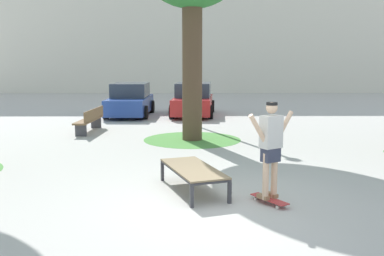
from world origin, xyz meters
name	(u,v)px	position (x,y,z in m)	size (l,w,h in m)	color
ground_plane	(225,204)	(0.00, 0.00, 0.00)	(120.00, 120.00, 0.00)	#B7B5AD
skate_box	(193,170)	(-0.55, 0.81, 0.41)	(1.33, 2.04, 0.46)	#38383D
skateboard	(269,199)	(0.78, 0.02, 0.08)	(0.60, 0.78, 0.09)	#B23333
skater	(271,143)	(0.77, 0.02, 1.07)	(0.89, 0.60, 1.69)	beige
grass_patch_mid_back	(192,139)	(-0.49, 6.48, 0.00)	(3.11, 3.11, 0.01)	#519342
car_blue	(130,101)	(-3.28, 12.93, 0.69)	(2.03, 4.25, 1.50)	#28479E
car_red	(193,100)	(-0.36, 13.06, 0.69)	(2.17, 4.32, 1.50)	red
park_bench	(90,119)	(-4.09, 8.11, 0.45)	(0.59, 2.42, 0.83)	brown
light_post	(200,25)	(-0.18, 9.17, 3.83)	(0.36, 0.36, 5.83)	#4C4C51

